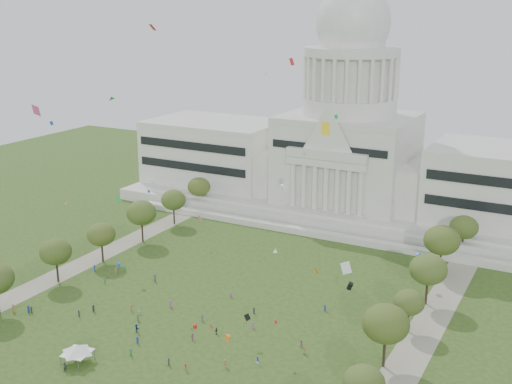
% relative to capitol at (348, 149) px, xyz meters
% --- Properties ---
extents(ground, '(400.00, 400.00, 0.00)m').
position_rel_capitol_xyz_m(ground, '(0.00, -113.59, -22.30)').
color(ground, '#2F4917').
rests_on(ground, ground).
extents(capitol, '(160.00, 64.50, 91.30)m').
position_rel_capitol_xyz_m(capitol, '(0.00, 0.00, 0.00)').
color(capitol, beige).
rests_on(capitol, ground).
extents(path_left, '(8.00, 160.00, 0.04)m').
position_rel_capitol_xyz_m(path_left, '(-48.00, -83.59, -22.28)').
color(path_left, gray).
rests_on(path_left, ground).
extents(path_right, '(8.00, 160.00, 0.04)m').
position_rel_capitol_xyz_m(path_right, '(48.00, -83.59, -22.28)').
color(path_right, gray).
rests_on(path_right, ground).
extents(row_tree_r_1, '(7.58, 7.58, 10.78)m').
position_rel_capitol_xyz_m(row_tree_r_1, '(46.22, -115.34, -14.64)').
color(row_tree_r_1, black).
rests_on(row_tree_r_1, ground).
extents(row_tree_l_2, '(8.42, 8.42, 11.97)m').
position_rel_capitol_xyz_m(row_tree_l_2, '(-45.04, -96.29, -13.79)').
color(row_tree_l_2, black).
rests_on(row_tree_l_2, ground).
extents(row_tree_r_2, '(9.55, 9.55, 13.58)m').
position_rel_capitol_xyz_m(row_tree_r_2, '(44.17, -96.15, -12.64)').
color(row_tree_r_2, black).
rests_on(row_tree_r_2, ground).
extents(row_tree_l_3, '(8.12, 8.12, 11.55)m').
position_rel_capitol_xyz_m(row_tree_l_3, '(-44.09, -79.67, -14.09)').
color(row_tree_l_3, black).
rests_on(row_tree_l_3, ground).
extents(row_tree_r_3, '(7.01, 7.01, 9.98)m').
position_rel_capitol_xyz_m(row_tree_r_3, '(44.40, -79.10, -15.21)').
color(row_tree_r_3, black).
rests_on(row_tree_r_3, ground).
extents(row_tree_l_4, '(9.29, 9.29, 13.21)m').
position_rel_capitol_xyz_m(row_tree_l_4, '(-44.08, -61.17, -12.90)').
color(row_tree_l_4, black).
rests_on(row_tree_l_4, ground).
extents(row_tree_r_4, '(9.19, 9.19, 13.06)m').
position_rel_capitol_xyz_m(row_tree_r_4, '(44.76, -63.55, -13.01)').
color(row_tree_r_4, black).
rests_on(row_tree_r_4, ground).
extents(row_tree_l_5, '(8.33, 8.33, 11.85)m').
position_rel_capitol_xyz_m(row_tree_l_5, '(-45.22, -42.58, -13.88)').
color(row_tree_l_5, black).
rests_on(row_tree_l_5, ground).
extents(row_tree_r_5, '(9.82, 9.82, 13.96)m').
position_rel_capitol_xyz_m(row_tree_r_5, '(43.49, -43.40, -12.37)').
color(row_tree_r_5, black).
rests_on(row_tree_r_5, ground).
extents(row_tree_l_6, '(8.19, 8.19, 11.64)m').
position_rel_capitol_xyz_m(row_tree_l_6, '(-46.87, -24.45, -14.02)').
color(row_tree_l_6, black).
rests_on(row_tree_l_6, ground).
extents(row_tree_r_6, '(8.42, 8.42, 11.97)m').
position_rel_capitol_xyz_m(row_tree_r_6, '(45.96, -25.46, -13.79)').
color(row_tree_r_6, black).
rests_on(row_tree_r_6, ground).
extents(event_tent, '(8.15, 8.15, 4.03)m').
position_rel_capitol_xyz_m(event_tent, '(-11.89, -124.29, -19.17)').
color(event_tent, '#4C4C4C').
rests_on(event_tent, ground).
extents(person_0, '(0.92, 0.84, 1.59)m').
position_rel_capitol_xyz_m(person_0, '(27.93, -99.28, -21.50)').
color(person_0, olive).
rests_on(person_0, ground).
extents(person_2, '(0.87, 0.69, 1.56)m').
position_rel_capitol_xyz_m(person_2, '(26.22, -96.87, -21.52)').
color(person_2, '#994C8C').
rests_on(person_2, ground).
extents(person_3, '(0.85, 1.09, 1.50)m').
position_rel_capitol_xyz_m(person_3, '(9.41, -116.42, -21.55)').
color(person_3, '#B21E1E').
rests_on(person_3, ground).
extents(person_4, '(0.68, 1.06, 1.69)m').
position_rel_capitol_xyz_m(person_4, '(3.84, -105.47, -21.45)').
color(person_4, '#994C8C').
rests_on(person_4, ground).
extents(person_5, '(1.92, 1.44, 1.93)m').
position_rel_capitol_xyz_m(person_5, '(-9.26, -108.36, -21.33)').
color(person_5, navy).
rests_on(person_5, ground).
extents(person_7, '(0.84, 0.73, 1.95)m').
position_rel_capitol_xyz_m(person_7, '(-11.92, -127.91, -21.32)').
color(person_7, '#26262B').
rests_on(person_7, ground).
extents(person_8, '(0.83, 0.74, 1.46)m').
position_rel_capitol_xyz_m(person_8, '(-14.21, -100.92, -21.57)').
color(person_8, silver).
rests_on(person_8, ground).
extents(person_9, '(1.24, 1.20, 1.76)m').
position_rel_capitol_xyz_m(person_9, '(15.85, -111.51, -21.41)').
color(person_9, olive).
rests_on(person_9, ground).
extents(person_10, '(0.64, 1.02, 1.65)m').
position_rel_capitol_xyz_m(person_10, '(7.13, -100.79, -21.47)').
color(person_10, '#26262B').
rests_on(person_10, ground).
extents(distant_crowd, '(66.37, 38.60, 1.95)m').
position_rel_capitol_xyz_m(distant_crowd, '(-16.63, -98.67, -21.46)').
color(distant_crowd, olive).
rests_on(distant_crowd, ground).
extents(kite_swarm, '(91.65, 93.52, 63.23)m').
position_rel_capitol_xyz_m(kite_swarm, '(7.58, -103.55, 3.53)').
color(kite_swarm, green).
rests_on(kite_swarm, ground).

